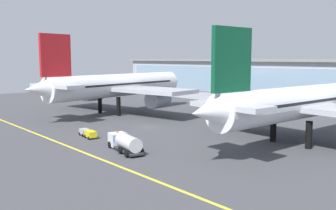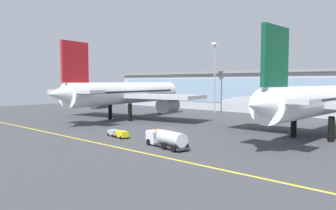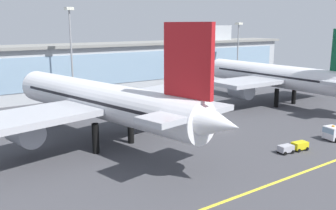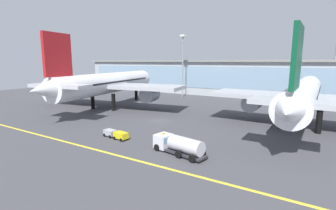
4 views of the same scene
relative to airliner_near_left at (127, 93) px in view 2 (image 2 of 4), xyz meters
The scene contains 8 objects.
ground_plane 24.44m from the airliner_near_left, 15.29° to the right, with size 204.52×204.52×0.00m, color #424247.
taxiway_centreline_stripe 36.75m from the airliner_near_left, 51.43° to the right, with size 163.62×0.50×0.01m, color yellow.
terminal_building 52.67m from the airliner_near_left, 62.92° to the left, with size 149.09×14.00×19.92m.
airliner_near_left is the anchor object (origin of this frame).
airliner_near_right 52.10m from the airliner_near_left, ahead, with size 38.56×53.01×19.33m.
fuel_tanker_truck 43.73m from the airliner_near_left, 31.54° to the right, with size 9.34×4.37×2.90m.
baggage_tug_near 32.60m from the airliner_near_left, 43.16° to the right, with size 5.75×2.41×1.40m.
apron_light_mast_centre 34.60m from the airliner_near_left, 76.30° to the left, with size 1.80×1.80×24.30m.
Camera 2 is at (51.88, -56.05, 10.87)m, focal length 35.48 mm.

